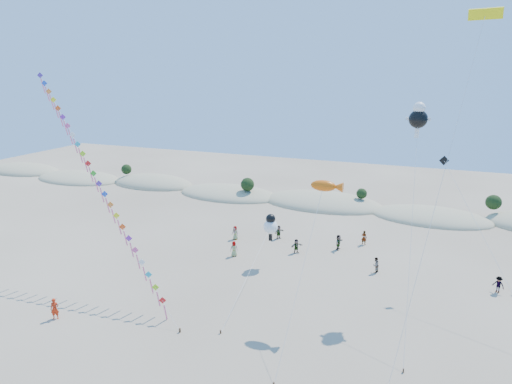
% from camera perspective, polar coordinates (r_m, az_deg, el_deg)
% --- Properties ---
extents(dune_ridge, '(145.30, 11.49, 5.57)m').
position_cam_1_polar(dune_ridge, '(68.11, 9.65, -1.59)').
color(dune_ridge, tan).
rests_on(dune_ridge, ground).
extents(kite_train, '(22.68, 10.34, 20.33)m').
position_cam_1_polar(kite_train, '(43.04, -20.75, 2.05)').
color(kite_train, '#3F2D1E').
rests_on(kite_train, ground).
extents(fish_kite, '(2.59, 10.80, 11.66)m').
position_cam_1_polar(fish_kite, '(34.54, 9.41, 0.72)').
color(fish_kite, '#3F2D1E').
rests_on(fish_kite, ground).
extents(cartoon_kite_low, '(1.51, 14.22, 5.74)m').
position_cam_1_polar(cartoon_kite_low, '(45.02, 1.95, -4.45)').
color(cartoon_kite_low, '#3F2D1E').
rests_on(cartoon_kite_low, ground).
extents(cartoon_kite_high, '(2.00, 12.55, 17.61)m').
position_cam_1_polar(cartoon_kite_high, '(38.86, 20.83, 9.30)').
color(cartoon_kite_high, '#3F2D1E').
rests_on(cartoon_kite_high, ground).
extents(parafoil_kite, '(4.80, 10.30, 23.94)m').
position_cam_1_polar(parafoil_kite, '(32.88, 27.99, 19.08)').
color(parafoil_kite, '#3F2D1E').
rests_on(parafoil_kite, ground).
extents(dark_kite, '(8.35, 11.68, 12.58)m').
position_cam_1_polar(dark_kite, '(40.79, 26.86, -2.72)').
color(dark_kite, '#3F2D1E').
rests_on(dark_kite, ground).
extents(flyer_foreground, '(0.80, 0.71, 1.85)m').
position_cam_1_polar(flyer_foreground, '(40.60, -25.25, -13.91)').
color(flyer_foreground, red).
rests_on(flyer_foreground, ground).
extents(beachgoers, '(31.24, 9.46, 1.87)m').
position_cam_1_polar(beachgoers, '(49.00, 11.00, -7.61)').
color(beachgoers, slate).
rests_on(beachgoers, ground).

